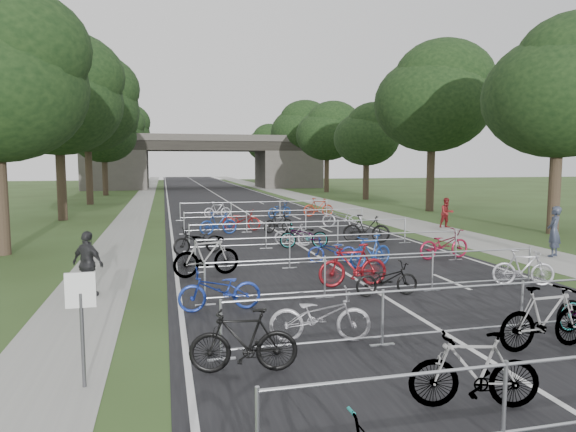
% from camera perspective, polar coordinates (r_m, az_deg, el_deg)
% --- Properties ---
extents(road, '(11.00, 140.00, 0.01)m').
position_cam_1_polar(road, '(55.59, -7.92, 2.34)').
color(road, black).
rests_on(road, ground).
extents(sidewalk_right, '(3.00, 140.00, 0.01)m').
position_cam_1_polar(sidewalk_right, '(56.94, 0.12, 2.49)').
color(sidewalk_right, gray).
rests_on(sidewalk_right, ground).
extents(sidewalk_left, '(2.00, 140.00, 0.01)m').
position_cam_1_polar(sidewalk_left, '(55.35, -15.67, 2.16)').
color(sidewalk_left, gray).
rests_on(sidewalk_left, ground).
extents(lane_markings, '(0.12, 140.00, 0.00)m').
position_cam_1_polar(lane_markings, '(55.59, -7.92, 2.34)').
color(lane_markings, silver).
rests_on(lane_markings, ground).
extents(overpass_bridge, '(31.00, 8.00, 7.05)m').
position_cam_1_polar(overpass_bridge, '(70.42, -9.19, 5.95)').
color(overpass_bridge, '#484541').
rests_on(overpass_bridge, ground).
extents(park_sign, '(0.45, 0.06, 1.83)m').
position_cam_1_polar(park_sign, '(8.60, -21.99, -9.47)').
color(park_sign, '#4C4C51').
rests_on(park_sign, ground).
extents(tree_right_0, '(7.17, 7.17, 10.93)m').
position_cam_1_polar(tree_right_0, '(28.38, 28.23, 12.23)').
color(tree_right_0, '#33261C').
rests_on(tree_right_0, ground).
extents(tree_left_1, '(7.56, 7.56, 11.53)m').
position_cam_1_polar(tree_left_1, '(33.86, -24.09, 11.94)').
color(tree_left_1, '#33261C').
rests_on(tree_left_1, ground).
extents(tree_right_1, '(8.18, 8.18, 12.47)m').
position_cam_1_polar(tree_right_1, '(38.26, 15.98, 12.38)').
color(tree_right_1, '#33261C').
rests_on(tree_right_1, ground).
extents(tree_left_2, '(8.40, 8.40, 12.81)m').
position_cam_1_polar(tree_left_2, '(45.74, -21.38, 11.39)').
color(tree_left_2, '#33261C').
rests_on(tree_left_2, ground).
extents(tree_right_2, '(6.16, 6.16, 9.39)m').
position_cam_1_polar(tree_right_2, '(48.89, 8.88, 8.80)').
color(tree_right_2, '#33261C').
rests_on(tree_right_2, ground).
extents(tree_left_3, '(6.72, 6.72, 10.25)m').
position_cam_1_polar(tree_left_3, '(57.51, -19.72, 8.64)').
color(tree_left_3, '#33261C').
rests_on(tree_left_3, ground).
extents(tree_right_3, '(7.17, 7.17, 10.93)m').
position_cam_1_polar(tree_right_3, '(60.19, 4.47, 9.25)').
color(tree_right_3, '#33261C').
rests_on(tree_right_3, ground).
extents(tree_left_4, '(7.56, 7.56, 11.53)m').
position_cam_1_polar(tree_left_4, '(69.48, -18.70, 8.83)').
color(tree_left_4, '#33261C').
rests_on(tree_left_4, ground).
extents(tree_right_4, '(8.18, 8.18, 12.47)m').
position_cam_1_polar(tree_right_4, '(71.73, 1.46, 9.52)').
color(tree_right_4, '#33261C').
rests_on(tree_right_4, ground).
extents(tree_left_5, '(8.40, 8.40, 12.81)m').
position_cam_1_polar(tree_left_5, '(81.47, -17.98, 8.96)').
color(tree_left_5, '#33261C').
rests_on(tree_left_5, ground).
extents(tree_right_5, '(6.16, 6.16, 9.39)m').
position_cam_1_polar(tree_right_5, '(83.28, -0.72, 7.69)').
color(tree_right_5, '#33261C').
rests_on(tree_right_5, ground).
extents(tree_left_6, '(6.72, 6.72, 10.25)m').
position_cam_1_polar(tree_left_6, '(93.36, -17.40, 7.57)').
color(tree_left_6, '#33261C').
rests_on(tree_left_6, ground).
extents(tree_right_6, '(7.17, 7.17, 10.93)m').
position_cam_1_polar(tree_right_6, '(95.04, -2.35, 8.06)').
color(tree_right_6, '#33261C').
rests_on(tree_right_6, ground).
extents(barrier_row_1, '(9.70, 0.08, 1.10)m').
position_cam_1_polar(barrier_row_1, '(10.80, 18.03, -10.15)').
color(barrier_row_1, '#ADB0B5').
rests_on(barrier_row_1, ground).
extents(barrier_row_2, '(9.70, 0.08, 1.10)m').
position_cam_1_polar(barrier_row_2, '(13.90, 10.19, -6.36)').
color(barrier_row_2, '#ADB0B5').
rests_on(barrier_row_2, ground).
extents(barrier_row_3, '(9.70, 0.08, 1.10)m').
position_cam_1_polar(barrier_row_3, '(17.37, 5.12, -3.80)').
color(barrier_row_3, '#ADB0B5').
rests_on(barrier_row_3, ground).
extents(barrier_row_4, '(9.70, 0.08, 1.10)m').
position_cam_1_polar(barrier_row_4, '(21.15, 1.63, -2.02)').
color(barrier_row_4, '#ADB0B5').
rests_on(barrier_row_4, ground).
extents(barrier_row_5, '(9.70, 0.08, 1.10)m').
position_cam_1_polar(barrier_row_5, '(25.97, -1.27, -0.53)').
color(barrier_row_5, '#ADB0B5').
rests_on(barrier_row_5, ground).
extents(barrier_row_6, '(9.70, 0.08, 1.10)m').
position_cam_1_polar(barrier_row_6, '(31.83, -3.59, 0.67)').
color(barrier_row_6, '#ADB0B5').
rests_on(barrier_row_6, ground).
extents(bike_1, '(1.92, 0.98, 1.11)m').
position_cam_1_polar(bike_1, '(8.03, 19.97, -15.86)').
color(bike_1, '#ADB0B5').
rests_on(bike_1, ground).
extents(bike_4, '(1.86, 0.78, 1.08)m').
position_cam_1_polar(bike_4, '(8.77, -4.97, -13.70)').
color(bike_4, black).
rests_on(bike_4, ground).
extents(bike_5, '(2.07, 1.05, 1.04)m').
position_cam_1_polar(bike_5, '(10.16, 3.59, -11.05)').
color(bike_5, '#A4A2AA').
rests_on(bike_5, ground).
extents(bike_6, '(2.04, 0.66, 1.21)m').
position_cam_1_polar(bike_6, '(10.85, 26.70, -10.10)').
color(bike_6, '#ADB0B5').
rests_on(bike_6, ground).
extents(bike_8, '(1.96, 0.71, 1.02)m').
position_cam_1_polar(bike_8, '(12.26, -7.58, -8.14)').
color(bike_8, navy).
rests_on(bike_8, ground).
extents(bike_9, '(2.02, 0.60, 1.21)m').
position_cam_1_polar(bike_9, '(14.57, 7.23, -5.50)').
color(bike_9, maroon).
rests_on(bike_9, ground).
extents(bike_10, '(1.72, 0.65, 0.89)m').
position_cam_1_polar(bike_10, '(13.74, 10.92, -6.94)').
color(bike_10, black).
rests_on(bike_10, ground).
extents(bike_11, '(1.79, 1.00, 1.03)m').
position_cam_1_polar(bike_11, '(16.00, 24.69, -5.29)').
color(bike_11, '#B1B0B9').
rests_on(bike_11, ground).
extents(bike_12, '(2.19, 1.10, 1.26)m').
position_cam_1_polar(bike_12, '(15.93, -9.04, -4.43)').
color(bike_12, '#ADB0B5').
rests_on(bike_12, ground).
extents(bike_13, '(1.80, 0.95, 0.90)m').
position_cam_1_polar(bike_13, '(17.89, 4.96, -3.83)').
color(bike_13, navy).
rests_on(bike_13, ground).
extents(bike_14, '(1.86, 1.10, 1.08)m').
position_cam_1_polar(bike_14, '(17.34, 9.16, -3.90)').
color(bike_14, '#1B3D95').
rests_on(bike_14, ground).
extents(bike_15, '(2.11, 0.94, 1.07)m').
position_cam_1_polar(bike_15, '(19.43, 16.93, -3.02)').
color(bike_15, maroon).
rests_on(bike_15, ground).
extents(bike_16, '(2.10, 1.31, 1.04)m').
position_cam_1_polar(bike_16, '(19.83, -9.96, -2.72)').
color(bike_16, black).
rests_on(bike_16, ground).
extents(bike_17, '(1.65, 1.09, 0.97)m').
position_cam_1_polar(bike_17, '(21.44, 0.58, -2.08)').
color(bike_17, '#B1AFB8').
rests_on(bike_17, ground).
extents(bike_18, '(2.07, 0.98, 1.04)m').
position_cam_1_polar(bike_18, '(20.85, 1.78, -2.20)').
color(bike_18, '#ADB0B5').
rests_on(bike_18, ground).
extents(bike_19, '(2.10, 1.29, 1.22)m').
position_cam_1_polar(bike_19, '(22.57, 8.71, -1.42)').
color(bike_19, black).
rests_on(bike_19, ground).
extents(bike_20, '(1.88, 0.74, 1.10)m').
position_cam_1_polar(bike_20, '(25.00, -7.76, -0.82)').
color(bike_20, navy).
rests_on(bike_20, ground).
extents(bike_21, '(2.13, 1.50, 1.06)m').
position_cam_1_polar(bike_21, '(26.50, -5.19, -0.45)').
color(bike_21, maroon).
rests_on(bike_21, ground).
extents(bike_22, '(1.78, 1.06, 1.03)m').
position_cam_1_polar(bike_22, '(25.47, -1.07, -0.72)').
color(bike_22, black).
rests_on(bike_22, ground).
extents(bike_23, '(2.24, 1.67, 1.12)m').
position_cam_1_polar(bike_23, '(27.45, 6.01, -0.17)').
color(bike_23, '#9FA0A6').
rests_on(bike_23, ground).
extents(bike_25, '(1.76, 0.66, 1.03)m').
position_cam_1_polar(bike_25, '(32.42, -7.85, 0.67)').
color(bike_25, '#A5A5AD').
rests_on(bike_25, ground).
extents(bike_26, '(2.02, 1.63, 1.03)m').
position_cam_1_polar(bike_26, '(32.25, -0.96, 0.70)').
color(bike_26, navy).
rests_on(bike_26, ground).
extents(bike_27, '(2.00, 0.62, 1.20)m').
position_cam_1_polar(bike_27, '(33.11, 3.40, 0.97)').
color(bike_27, maroon).
rests_on(bike_27, ground).
extents(pedestrian_a, '(0.82, 0.74, 1.87)m').
position_cam_1_polar(pedestrian_a, '(21.35, 27.44, -1.56)').
color(pedestrian_a, '#2E3445').
rests_on(pedestrian_a, ground).
extents(pedestrian_b, '(0.78, 0.61, 1.60)m').
position_cam_1_polar(pedestrian_b, '(28.61, 17.22, 0.32)').
color(pedestrian_b, maroon).
rests_on(pedestrian_b, ground).
extents(pedestrian_c, '(1.05, 0.96, 1.72)m').
position_cam_1_polar(pedestrian_c, '(14.33, -21.33, -5.02)').
color(pedestrian_c, '#242426').
rests_on(pedestrian_c, ground).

